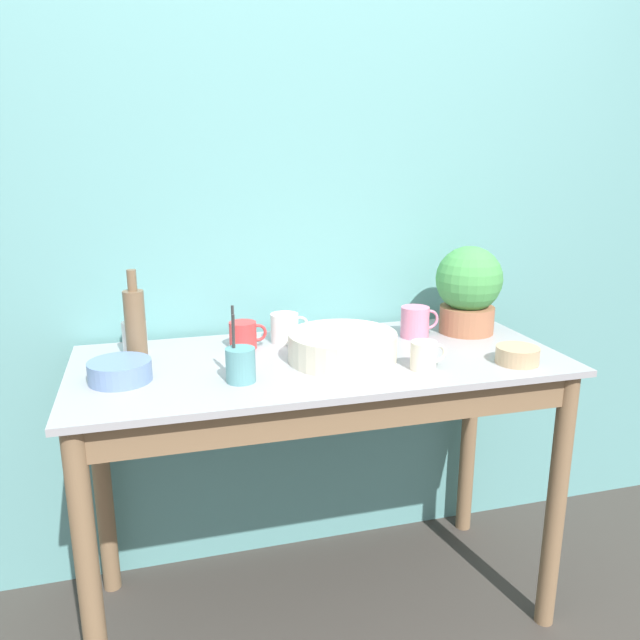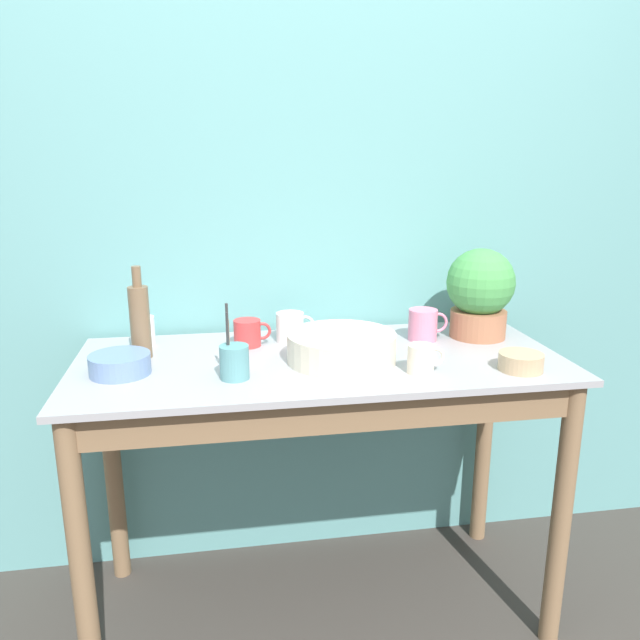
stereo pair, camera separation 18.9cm
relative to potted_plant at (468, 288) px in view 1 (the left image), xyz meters
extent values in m
cube|color=#609E9E|center=(-0.57, 0.25, 0.15)|extent=(6.00, 0.05, 2.40)
cylinder|color=#846647|center=(-1.26, -0.41, -0.62)|extent=(0.06, 0.06, 0.87)
cylinder|color=#846647|center=(0.12, -0.41, -0.62)|extent=(0.06, 0.06, 0.87)
cylinder|color=#846647|center=(-1.26, 0.15, -0.62)|extent=(0.06, 0.06, 0.87)
cylinder|color=#846647|center=(0.12, 0.15, -0.62)|extent=(0.06, 0.06, 0.87)
cube|color=#846647|center=(-0.57, -0.41, -0.23)|extent=(1.39, 0.02, 0.10)
cube|color=#9E9EA3|center=(-0.57, -0.13, -0.17)|extent=(1.49, 0.66, 0.02)
cylinder|color=#A36647|center=(0.00, 0.00, -0.11)|extent=(0.19, 0.19, 0.09)
sphere|color=#47994C|center=(0.00, 0.00, 0.03)|extent=(0.23, 0.23, 0.23)
cylinder|color=beige|center=(-0.51, -0.18, -0.11)|extent=(0.33, 0.33, 0.09)
cylinder|color=brown|center=(-1.11, -0.04, -0.05)|extent=(0.06, 0.06, 0.22)
cylinder|color=brown|center=(-1.11, -0.04, 0.09)|extent=(0.03, 0.03, 0.06)
cylinder|color=white|center=(-1.12, 0.08, -0.11)|extent=(0.08, 0.08, 0.10)
cylinder|color=white|center=(-1.12, 0.08, -0.05)|extent=(0.03, 0.03, 0.03)
cylinder|color=#C63838|center=(-0.78, 0.02, -0.12)|extent=(0.09, 0.09, 0.09)
torus|color=#C63838|center=(-0.73, 0.02, -0.11)|extent=(0.06, 0.01, 0.06)
cylinder|color=beige|center=(-0.31, -0.32, -0.12)|extent=(0.08, 0.08, 0.08)
torus|color=beige|center=(-0.27, -0.32, -0.11)|extent=(0.06, 0.01, 0.06)
cylinder|color=pink|center=(-0.20, 0.00, -0.11)|extent=(0.10, 0.10, 0.10)
torus|color=pink|center=(-0.14, 0.00, -0.10)|extent=(0.07, 0.01, 0.07)
cylinder|color=white|center=(-0.64, 0.06, -0.11)|extent=(0.09, 0.09, 0.10)
torus|color=white|center=(-0.59, 0.06, -0.11)|extent=(0.06, 0.01, 0.06)
cylinder|color=tan|center=(-0.01, -0.34, -0.13)|extent=(0.13, 0.13, 0.05)
cylinder|color=#6684B2|center=(-1.16, -0.18, -0.13)|extent=(0.17, 0.17, 0.06)
cylinder|color=#569399|center=(-0.84, -0.27, -0.11)|extent=(0.08, 0.08, 0.10)
cylinder|color=olive|center=(-0.85, -0.26, -0.08)|extent=(0.01, 0.03, 0.17)
cylinder|color=#333333|center=(-0.85, -0.27, -0.06)|extent=(0.01, 0.03, 0.19)
cylinder|color=#333333|center=(-0.85, -0.26, -0.05)|extent=(0.01, 0.01, 0.21)
camera|label=1|loc=(-1.06, -1.89, 0.46)|focal=35.00mm
camera|label=2|loc=(-0.87, -1.93, 0.46)|focal=35.00mm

